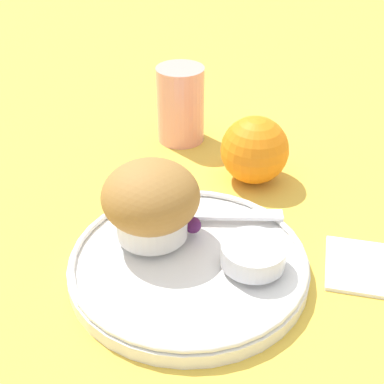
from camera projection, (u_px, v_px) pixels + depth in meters
ground_plane at (176, 262)px, 0.51m from camera, size 3.00×3.00×0.00m
plate at (189, 263)px, 0.49m from camera, size 0.22×0.22×0.02m
muffin at (151, 201)px, 0.49m from camera, size 0.09×0.09×0.07m
cream_ramekin at (253, 253)px, 0.47m from camera, size 0.06×0.06×0.02m
berry_pair at (185, 224)px, 0.51m from camera, size 0.03×0.02×0.02m
butter_knife at (201, 214)px, 0.53m from camera, size 0.16×0.05×0.00m
orange_fruit at (255, 150)px, 0.60m from camera, size 0.08×0.08×0.08m
juice_glass at (181, 105)px, 0.68m from camera, size 0.06×0.06×0.10m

